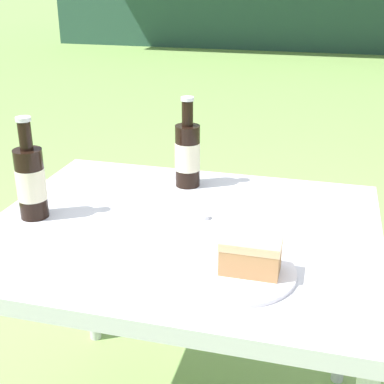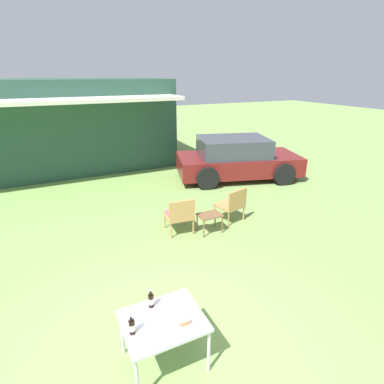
% 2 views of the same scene
% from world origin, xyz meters
% --- Properties ---
extents(patio_table, '(0.95, 0.77, 0.68)m').
position_xyz_m(patio_table, '(0.00, 0.00, 0.62)').
color(patio_table, silver).
rests_on(patio_table, ground_plane).
extents(cake_on_plate, '(0.26, 0.26, 0.08)m').
position_xyz_m(cake_on_plate, '(0.18, -0.18, 0.71)').
color(cake_on_plate, white).
rests_on(cake_on_plate, patio_table).
extents(cola_bottle_near, '(0.07, 0.07, 0.26)m').
position_xyz_m(cola_bottle_near, '(-0.06, 0.26, 0.78)').
color(cola_bottle_near, black).
rests_on(cola_bottle_near, patio_table).
extents(cola_bottle_far, '(0.07, 0.07, 0.26)m').
position_xyz_m(cola_bottle_far, '(-0.38, -0.04, 0.78)').
color(cola_bottle_far, black).
rests_on(cola_bottle_far, patio_table).
extents(fork, '(0.20, 0.05, 0.01)m').
position_xyz_m(fork, '(0.08, -0.17, 0.68)').
color(fork, silver).
rests_on(fork, patio_table).
extents(loose_bottle_cap, '(0.03, 0.03, 0.01)m').
position_xyz_m(loose_bottle_cap, '(0.04, 0.06, 0.69)').
color(loose_bottle_cap, silver).
rests_on(loose_bottle_cap, patio_table).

